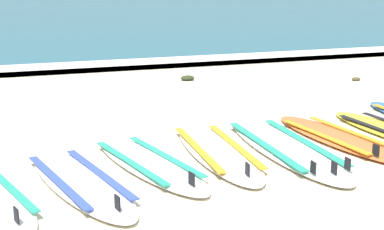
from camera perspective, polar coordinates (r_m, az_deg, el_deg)
The scene contains 10 objects.
ground_plane at distance 5.34m, azimuth 1.04°, elevation -5.73°, with size 80.00×80.00×0.00m, color beige.
sea at distance 40.61m, azimuth -17.42°, elevation 10.81°, with size 80.00×60.00×0.10m, color #23667A.
wave_foam_strip at distance 11.21m, azimuth -10.29°, elevation 4.75°, with size 80.00×0.79×0.11m, color white.
surfboard_2 at distance 5.12m, azimuth -11.22°, elevation -6.45°, with size 0.95×2.18×0.18m.
surfboard_3 at distance 5.50m, azimuth -4.43°, elevation -4.74°, with size 0.93×2.14×0.18m.
surfboard_4 at distance 5.86m, azimuth 2.47°, elevation -3.54°, with size 0.71×2.26×0.18m.
surfboard_5 at distance 6.07m, azimuth 9.18°, elevation -3.09°, with size 0.74×2.56×0.18m.
surfboard_6 at distance 6.51m, azimuth 14.32°, elevation -2.18°, with size 0.71×2.14×0.18m.
seaweed_clump_near_shoreline at distance 10.29m, azimuth 16.06°, elevation 3.48°, with size 0.16×0.13×0.06m, color #4C4228.
seaweed_clump_mid_sand at distance 9.91m, azimuth -0.44°, elevation 3.72°, with size 0.24×0.20×0.09m, color #2D381E.
Camera 1 is at (-1.78, -4.70, 1.79)m, focal length 53.43 mm.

